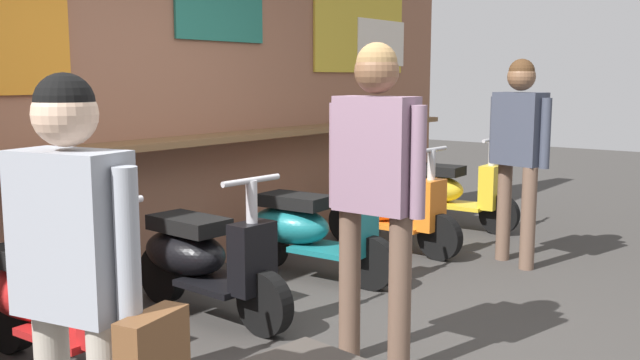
{
  "coord_description": "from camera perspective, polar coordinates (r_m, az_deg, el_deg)",
  "views": [
    {
      "loc": [
        -3.1,
        -2.26,
        1.56
      ],
      "look_at": [
        1.56,
        1.3,
        0.7
      ],
      "focal_mm": 39.34,
      "sensor_mm": 36.0,
      "label": 1
    }
  ],
  "objects": [
    {
      "name": "shopper_with_handbag",
      "position": [
        2.46,
        -19.16,
        -6.61
      ],
      "size": [
        0.36,
        0.64,
        1.58
      ],
      "rotation": [
        0.0,
        0.0,
        0.2
      ],
      "color": "#ADA393",
      "rests_on": "ground_plane"
    },
    {
      "name": "market_stall_facade",
      "position": [
        5.29,
        -16.81,
        9.71
      ],
      "size": [
        9.11,
        0.61,
        3.43
      ],
      "color": "#8C5B44",
      "rests_on": "ground_plane"
    },
    {
      "name": "scooter_teal",
      "position": [
        5.5,
        -1.01,
        -3.99
      ],
      "size": [
        0.48,
        1.4,
        0.97
      ],
      "rotation": [
        0.0,
        0.0,
        -1.52
      ],
      "color": "#197075",
      "rests_on": "ground_plane"
    },
    {
      "name": "shopper_browsing",
      "position": [
        3.69,
        4.54,
        0.88
      ],
      "size": [
        0.23,
        0.59,
        1.74
      ],
      "rotation": [
        0.0,
        0.0,
        -0.0
      ],
      "color": "brown",
      "rests_on": "ground_plane"
    },
    {
      "name": "scooter_orange",
      "position": [
        6.41,
        5.27,
        -2.26
      ],
      "size": [
        0.47,
        1.4,
        0.97
      ],
      "rotation": [
        0.0,
        0.0,
        -1.62
      ],
      "color": "orange",
      "rests_on": "ground_plane"
    },
    {
      "name": "scooter_black",
      "position": [
        4.7,
        -9.63,
        -6.27
      ],
      "size": [
        0.47,
        1.4,
        0.97
      ],
      "rotation": [
        0.0,
        0.0,
        -1.62
      ],
      "color": "black",
      "rests_on": "ground_plane"
    },
    {
      "name": "scooter_red",
      "position": [
        4.07,
        -21.04,
        -9.03
      ],
      "size": [
        0.46,
        1.4,
        0.97
      ],
      "rotation": [
        0.0,
        0.0,
        -1.53
      ],
      "color": "red",
      "rests_on": "ground_plane"
    },
    {
      "name": "shopper_passing",
      "position": [
        6.01,
        15.88,
        3.26
      ],
      "size": [
        0.3,
        0.57,
        1.72
      ],
      "rotation": [
        0.0,
        0.0,
        2.88
      ],
      "color": "brown",
      "rests_on": "ground_plane"
    },
    {
      "name": "ground_plane",
      "position": [
        4.14,
        1.26,
        -13.82
      ],
      "size": [
        25.51,
        25.51,
        0.0
      ],
      "primitive_type": "plane",
      "color": "#383533"
    },
    {
      "name": "scooter_yellow",
      "position": [
        7.45,
        10.25,
        -0.87
      ],
      "size": [
        0.46,
        1.4,
        0.97
      ],
      "rotation": [
        0.0,
        0.0,
        -1.53
      ],
      "color": "gold",
      "rests_on": "ground_plane"
    }
  ]
}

